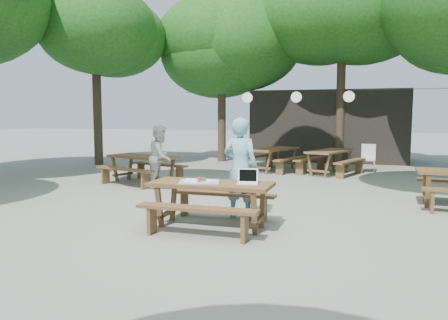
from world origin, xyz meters
TOP-DOWN VIEW (x-y plane):
  - ground at (0.00, 0.00)m, footprint 80.00×80.00m
  - pavilion at (0.50, 10.50)m, footprint 6.00×3.00m
  - main_picnic_table at (-0.48, -1.29)m, footprint 2.00×1.58m
  - picnic_table_nw at (-3.79, 2.52)m, footprint 2.29×2.08m
  - picnic_table_far_w at (-0.91, 6.16)m, footprint 2.13×2.33m
  - picnic_table_far_e at (0.89, 5.90)m, footprint 2.12×2.32m
  - woman at (-0.20, -0.50)m, footprint 0.72×0.54m
  - second_person at (-3.03, 2.06)m, footprint 0.69×0.84m
  - plastic_chair at (2.03, 6.80)m, footprint 0.45×0.45m
  - laptop at (0.12, -1.22)m, footprint 0.37×0.32m
  - tabletop_clutter at (-0.69, -1.28)m, footprint 0.78×0.72m
  - paper_lanterns at (-0.19, 6.00)m, footprint 9.00×0.34m

SIDE VIEW (x-z plane):
  - ground at x=0.00m, z-range 0.00..0.00m
  - plastic_chair at x=2.03m, z-range -0.19..0.71m
  - main_picnic_table at x=-0.48m, z-range 0.01..0.76m
  - picnic_table_nw at x=-3.79m, z-range 0.01..0.76m
  - picnic_table_far_w at x=-0.91m, z-range 0.01..0.76m
  - picnic_table_far_e at x=0.89m, z-range 0.01..0.76m
  - tabletop_clutter at x=-0.69m, z-range 0.72..0.80m
  - second_person at x=-3.03m, z-range 0.00..1.58m
  - laptop at x=0.12m, z-range 0.69..0.93m
  - woman at x=-0.20m, z-range 0.00..1.81m
  - pavilion at x=0.50m, z-range 0.00..2.80m
  - paper_lanterns at x=-0.19m, z-range 2.21..2.59m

